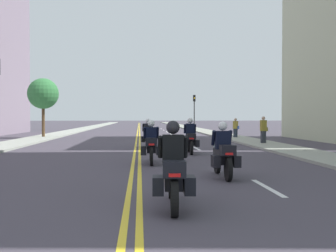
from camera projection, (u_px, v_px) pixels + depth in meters
name	position (u px, v px, depth m)	size (l,w,h in m)	color
ground_plane	(139.00, 131.00, 49.33)	(264.00, 264.00, 0.00)	#433E48
sidewalk_left	(76.00, 130.00, 48.79)	(2.43, 144.00, 0.12)	#9EA296
sidewalk_right	(200.00, 130.00, 49.87)	(2.43, 144.00, 0.12)	gray
centreline_yellow_inner	(138.00, 131.00, 49.33)	(0.12, 132.00, 0.01)	yellow
centreline_yellow_outer	(140.00, 131.00, 49.34)	(0.12, 132.00, 0.01)	yellow
lane_dashes_white	(180.00, 139.00, 30.61)	(0.14, 56.40, 0.01)	silver
motorcycle_0	(173.00, 173.00, 7.49)	(0.78, 2.20, 1.65)	black
motorcycle_1	(223.00, 154.00, 11.24)	(0.76, 2.21, 1.59)	black
motorcycle_2	(151.00, 145.00, 14.68)	(0.77, 2.29, 1.61)	black
motorcycle_3	(190.00, 139.00, 18.61)	(0.78, 2.19, 1.68)	black
motorcycle_4	(148.00, 136.00, 22.31)	(0.78, 2.23, 1.62)	black
traffic_light_far	(194.00, 106.00, 49.14)	(0.28, 0.38, 4.42)	black
pedestrian_0	(236.00, 128.00, 31.67)	(0.49, 0.40, 1.62)	#232D39
pedestrian_1	(263.00, 130.00, 24.56)	(0.50, 0.30, 1.75)	#2A2D35
street_tree_0	(43.00, 94.00, 32.16)	(2.48, 2.48, 4.84)	brown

